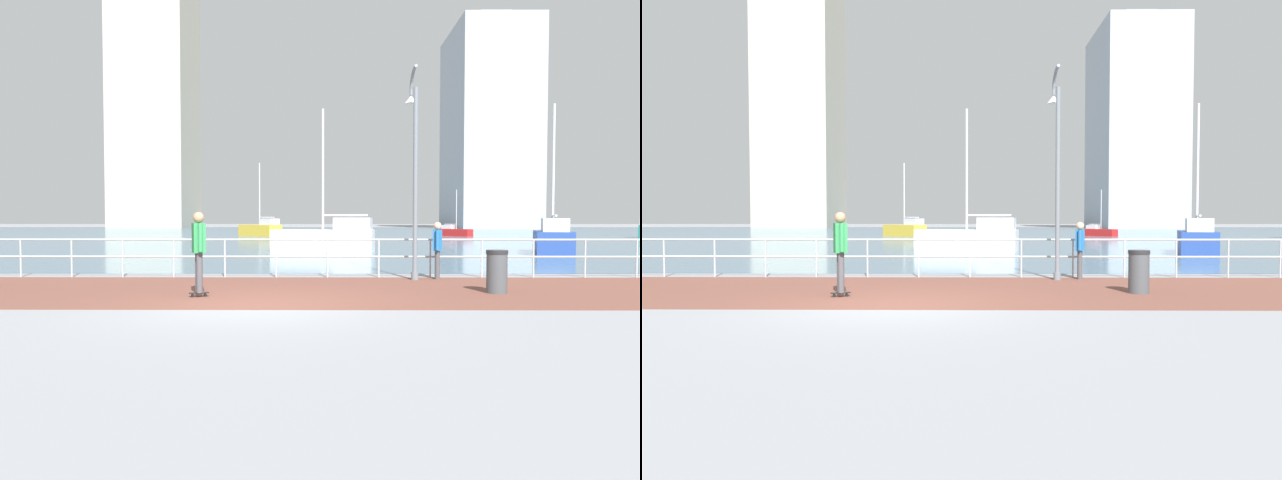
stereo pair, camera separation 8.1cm
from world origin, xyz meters
The scene contains 14 objects.
ground centered at (0.00, 40.00, 0.00)m, with size 220.00×220.00×0.00m, color gray.
brick_paving centered at (0.00, 2.28, 0.00)m, with size 28.00×5.58×0.01m, color brown.
harbor_water centered at (0.00, 50.07, 0.00)m, with size 180.00×88.00×0.00m, color slate.
waterfront_railing centered at (0.00, 5.07, 0.73)m, with size 25.25×0.06×1.06m.
lamppost centered at (3.67, 4.63, 3.10)m, with size 0.36×0.82×5.60m.
skateboarder centered at (-1.26, 1.19, 1.05)m, with size 0.41×0.55×1.74m.
bystander centered at (4.32, 4.72, 0.88)m, with size 0.31×0.56×1.52m.
trash_bin centered at (5.03, 1.82, 0.47)m, with size 0.46×0.46×0.93m.
sailboat_white centered at (1.42, 17.52, 0.66)m, with size 5.14×2.45×6.94m.
sailboat_yellow centered at (11.66, 15.51, 0.65)m, with size 2.91×5.06×6.80m.
sailboat_blue centered at (13.21, 41.71, 0.40)m, with size 2.68×2.87×4.22m.
sailboat_gray centered at (-4.55, 42.16, 0.64)m, with size 4.35×4.47×6.69m.
tower_slate centered at (-28.03, 89.43, 22.42)m, with size 12.40×14.88×46.51m.
tower_concrete centered at (27.71, 82.64, 16.04)m, with size 12.09×17.86×33.74m.
Camera 2 is at (1.41, -10.52, 1.61)m, focal length 32.22 mm.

